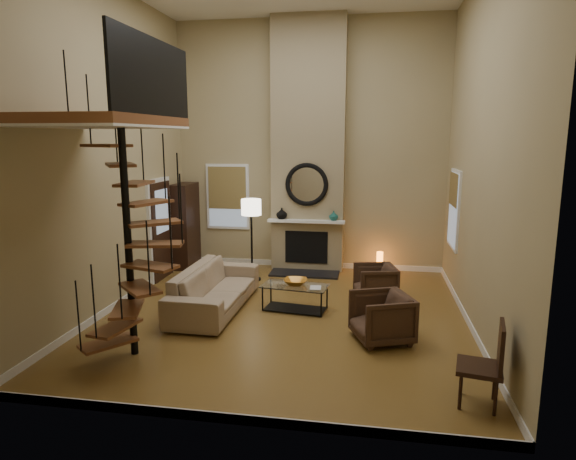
% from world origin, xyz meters
% --- Properties ---
extents(ground, '(6.00, 6.50, 0.01)m').
position_xyz_m(ground, '(0.00, 0.00, -0.01)').
color(ground, olive).
rests_on(ground, ground).
extents(back_wall, '(6.00, 0.02, 5.50)m').
position_xyz_m(back_wall, '(0.00, 3.25, 2.75)').
color(back_wall, tan).
rests_on(back_wall, ground).
extents(front_wall, '(6.00, 0.02, 5.50)m').
position_xyz_m(front_wall, '(0.00, -3.25, 2.75)').
color(front_wall, tan).
rests_on(front_wall, ground).
extents(left_wall, '(0.02, 6.50, 5.50)m').
position_xyz_m(left_wall, '(-3.00, 0.00, 2.75)').
color(left_wall, tan).
rests_on(left_wall, ground).
extents(right_wall, '(0.02, 6.50, 5.50)m').
position_xyz_m(right_wall, '(3.00, 0.00, 2.75)').
color(right_wall, tan).
rests_on(right_wall, ground).
extents(baseboard_back, '(6.00, 0.02, 0.12)m').
position_xyz_m(baseboard_back, '(0.00, 3.24, 0.06)').
color(baseboard_back, white).
rests_on(baseboard_back, ground).
extents(baseboard_front, '(6.00, 0.02, 0.12)m').
position_xyz_m(baseboard_front, '(0.00, -3.24, 0.06)').
color(baseboard_front, white).
rests_on(baseboard_front, ground).
extents(baseboard_left, '(0.02, 6.50, 0.12)m').
position_xyz_m(baseboard_left, '(-2.99, 0.00, 0.06)').
color(baseboard_left, white).
rests_on(baseboard_left, ground).
extents(baseboard_right, '(0.02, 6.50, 0.12)m').
position_xyz_m(baseboard_right, '(2.99, 0.00, 0.06)').
color(baseboard_right, white).
rests_on(baseboard_right, ground).
extents(chimney_breast, '(1.60, 0.38, 5.50)m').
position_xyz_m(chimney_breast, '(0.00, 3.06, 2.75)').
color(chimney_breast, '#91805E').
rests_on(chimney_breast, ground).
extents(hearth, '(1.50, 0.60, 0.04)m').
position_xyz_m(hearth, '(0.00, 2.57, 0.02)').
color(hearth, black).
rests_on(hearth, ground).
extents(firebox, '(0.95, 0.02, 0.72)m').
position_xyz_m(firebox, '(0.00, 2.86, 0.55)').
color(firebox, black).
rests_on(firebox, chimney_breast).
extents(mantel, '(1.70, 0.18, 0.06)m').
position_xyz_m(mantel, '(0.00, 2.78, 1.15)').
color(mantel, white).
rests_on(mantel, chimney_breast).
extents(mirror_frame, '(0.94, 0.10, 0.94)m').
position_xyz_m(mirror_frame, '(0.00, 2.84, 1.95)').
color(mirror_frame, black).
rests_on(mirror_frame, chimney_breast).
extents(mirror_disc, '(0.80, 0.01, 0.80)m').
position_xyz_m(mirror_disc, '(0.00, 2.85, 1.95)').
color(mirror_disc, white).
rests_on(mirror_disc, chimney_breast).
extents(vase_left, '(0.24, 0.24, 0.25)m').
position_xyz_m(vase_left, '(-0.55, 2.82, 1.30)').
color(vase_left, black).
rests_on(vase_left, mantel).
extents(vase_right, '(0.20, 0.20, 0.21)m').
position_xyz_m(vase_right, '(0.60, 2.82, 1.28)').
color(vase_right, '#18564F').
rests_on(vase_right, mantel).
extents(window_back, '(1.02, 0.06, 1.52)m').
position_xyz_m(window_back, '(-1.90, 3.22, 1.62)').
color(window_back, white).
rests_on(window_back, back_wall).
extents(window_right, '(0.06, 1.02, 1.52)m').
position_xyz_m(window_right, '(2.97, 2.00, 1.63)').
color(window_right, white).
rests_on(window_right, right_wall).
extents(entry_door, '(0.10, 1.05, 2.16)m').
position_xyz_m(entry_door, '(-2.95, 1.80, 1.05)').
color(entry_door, white).
rests_on(entry_door, ground).
extents(loft, '(1.70, 2.20, 1.09)m').
position_xyz_m(loft, '(-2.04, -1.80, 3.24)').
color(loft, brown).
rests_on(loft, left_wall).
extents(spiral_stair, '(1.47, 1.47, 4.06)m').
position_xyz_m(spiral_stair, '(-1.78, -1.79, 1.78)').
color(spiral_stair, black).
rests_on(spiral_stair, ground).
extents(hutch, '(0.41, 0.88, 1.96)m').
position_xyz_m(hutch, '(-2.80, 2.80, 0.95)').
color(hutch, black).
rests_on(hutch, ground).
extents(sofa, '(1.01, 2.48, 0.72)m').
position_xyz_m(sofa, '(-1.26, 0.13, 0.40)').
color(sofa, tan).
rests_on(sofa, ground).
extents(armchair_near, '(0.86, 0.84, 0.65)m').
position_xyz_m(armchair_near, '(1.58, 1.04, 0.35)').
color(armchair_near, '#412A1E').
rests_on(armchair_near, ground).
extents(armchair_far, '(1.03, 1.02, 0.73)m').
position_xyz_m(armchair_far, '(1.67, -0.75, 0.35)').
color(armchair_far, '#412A1E').
rests_on(armchair_far, ground).
extents(coffee_table, '(1.20, 0.71, 0.44)m').
position_xyz_m(coffee_table, '(0.14, 0.30, 0.28)').
color(coffee_table, silver).
rests_on(coffee_table, ground).
extents(bowl, '(0.40, 0.40, 0.10)m').
position_xyz_m(bowl, '(0.14, 0.35, 0.50)').
color(bowl, orange).
rests_on(bowl, coffee_table).
extents(book, '(0.20, 0.26, 0.02)m').
position_xyz_m(book, '(0.49, 0.15, 0.46)').
color(book, gray).
rests_on(book, coffee_table).
extents(floor_lamp, '(0.41, 0.41, 1.72)m').
position_xyz_m(floor_lamp, '(-1.04, 1.99, 1.41)').
color(floor_lamp, black).
rests_on(floor_lamp, ground).
extents(accent_lamp, '(0.14, 0.14, 0.50)m').
position_xyz_m(accent_lamp, '(1.62, 2.88, 0.25)').
color(accent_lamp, orange).
rests_on(accent_lamp, ground).
extents(side_chair, '(0.57, 0.57, 1.00)m').
position_xyz_m(side_chair, '(2.72, -2.42, 0.53)').
color(side_chair, black).
rests_on(side_chair, ground).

